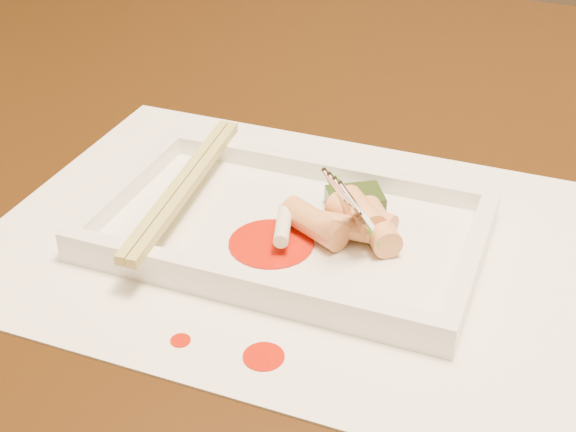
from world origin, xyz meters
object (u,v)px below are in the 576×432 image
(table, at_px, (430,272))
(chopstick_a, at_px, (179,184))
(fork, at_px, (403,137))
(plate_base, at_px, (288,233))
(placemat, at_px, (288,239))

(table, distance_m, chopstick_a, 0.25)
(fork, bearing_deg, plate_base, -165.58)
(placemat, height_order, chopstick_a, chopstick_a)
(plate_base, xyz_separation_m, chopstick_a, (-0.08, 0.00, 0.02))
(plate_base, bearing_deg, placemat, 0.00)
(placemat, distance_m, chopstick_a, 0.09)
(table, bearing_deg, plate_base, -120.15)
(placemat, xyz_separation_m, chopstick_a, (-0.08, 0.00, 0.03))
(fork, bearing_deg, table, 85.93)
(plate_base, bearing_deg, fork, 14.42)
(table, height_order, placemat, placemat)
(placemat, relative_size, plate_base, 1.54)
(placemat, distance_m, fork, 0.11)
(chopstick_a, relative_size, fork, 1.36)
(table, distance_m, plate_base, 0.19)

